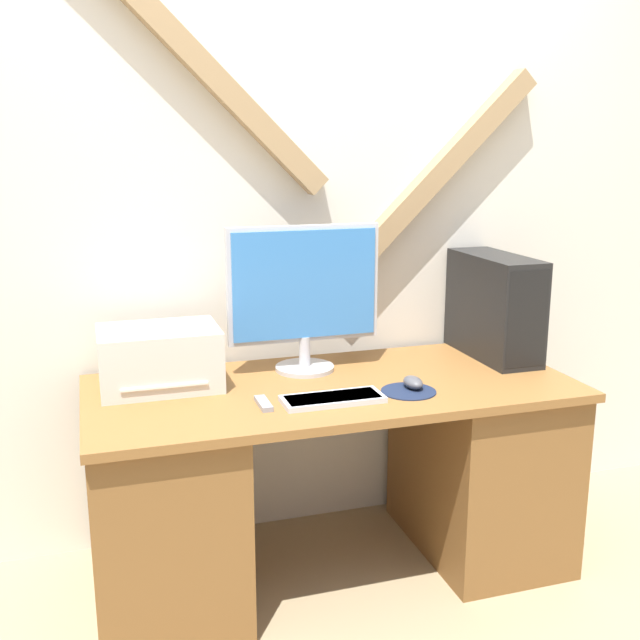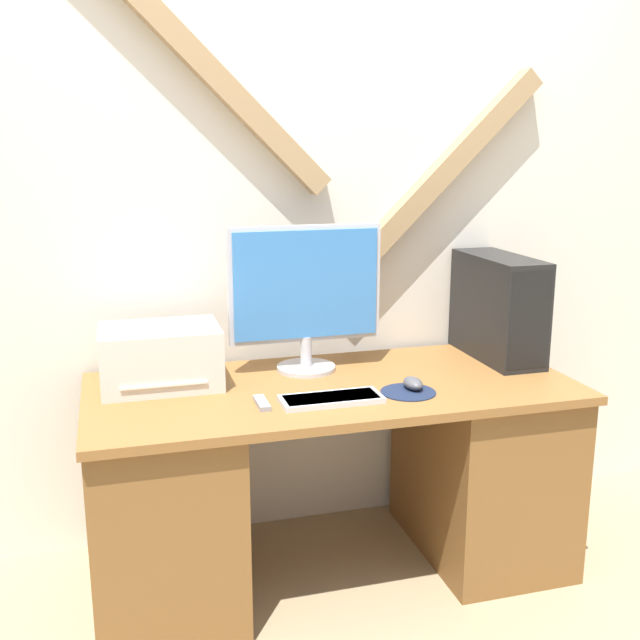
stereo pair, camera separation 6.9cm
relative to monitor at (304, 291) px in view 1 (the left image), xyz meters
name	(u,v)px [view 1 (the left image)]	position (x,y,z in m)	size (l,w,h in m)	color
ground_plane	(368,628)	(0.04, -0.56, -0.99)	(12.00, 12.00, 0.00)	#9E8966
wall_back	(298,185)	(0.05, 0.23, 0.36)	(6.40, 0.13, 2.70)	silver
desk	(332,475)	(0.04, -0.19, -0.63)	(1.66, 0.74, 0.70)	brown
monitor	(304,291)	(0.00, 0.00, 0.00)	(0.55, 0.21, 0.53)	#B7B7BC
keyboard	(333,399)	(-0.01, -0.36, -0.28)	(0.33, 0.13, 0.02)	silver
mousepad	(409,391)	(0.26, -0.34, -0.29)	(0.18, 0.18, 0.00)	#19233D
mouse	(413,382)	(0.29, -0.32, -0.27)	(0.06, 0.10, 0.04)	#4C4C51
computer_tower	(494,306)	(0.75, -0.04, -0.09)	(0.18, 0.46, 0.39)	black
printer	(159,358)	(-0.52, -0.04, -0.19)	(0.40, 0.29, 0.20)	beige
remote_control	(264,404)	(-0.23, -0.33, -0.28)	(0.03, 0.12, 0.02)	gray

